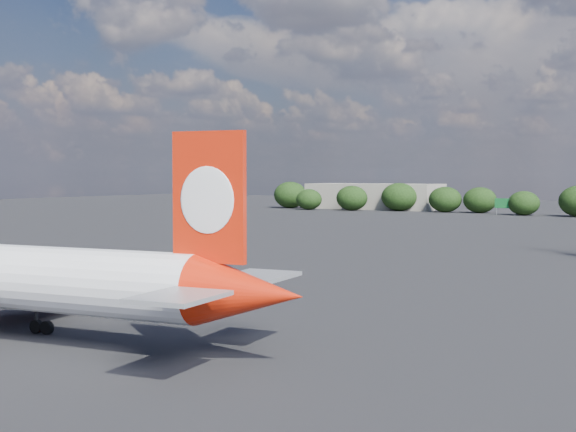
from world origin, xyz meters
The scene contains 4 objects.
ground centered at (0.00, 60.00, 0.00)m, with size 500.00×500.00×0.00m, color black.
qantas_airliner centered at (2.94, -2.49, 4.12)m, with size 41.51×39.57×13.54m.
terminal_building centered at (-65.00, 192.00, 4.00)m, with size 42.00×16.00×8.00m.
highway_sign centered at (-18.00, 176.00, 3.13)m, with size 6.00×0.30×4.50m.
Camera 1 is at (47.01, -37.26, 11.05)m, focal length 50.00 mm.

